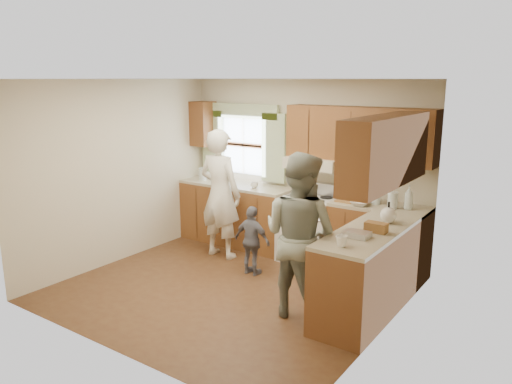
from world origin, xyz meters
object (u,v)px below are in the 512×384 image
Objects in this scene: stove at (310,228)px; woman_right at (300,235)px; woman_left at (220,194)px; child at (252,241)px.

stove is 0.60× the size of woman_right.
woman_right is (1.83, -0.94, -0.03)m from woman_left.
woman_right is 1.31m from child.
woman_right reaches higher than stove.
woman_left is at bearing -22.74° from woman_right.
child is (0.77, -0.31, -0.46)m from woman_left.
woman_left is 0.95m from child.
woman_left is 1.03× the size of woman_right.
woman_right is (0.70, -1.52, 0.42)m from stove.
woman_right is at bearing -65.34° from stove.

